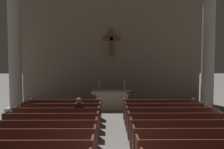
# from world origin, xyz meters

# --- Properties ---
(pew_left_row_3) EXTENTS (3.33, 0.50, 0.95)m
(pew_left_row_3) POSITION_xyz_m (-2.18, 1.88, 0.48)
(pew_left_row_3) COLOR #4C2319
(pew_left_row_3) RESTS_ON ground
(pew_left_row_4) EXTENTS (3.33, 0.50, 0.95)m
(pew_left_row_4) POSITION_xyz_m (-2.18, 2.84, 0.48)
(pew_left_row_4) COLOR #4C2319
(pew_left_row_4) RESTS_ON ground
(pew_left_row_5) EXTENTS (3.33, 0.50, 0.95)m
(pew_left_row_5) POSITION_xyz_m (-2.18, 3.81, 0.48)
(pew_left_row_5) COLOR #4C2319
(pew_left_row_5) RESTS_ON ground
(pew_left_row_6) EXTENTS (3.33, 0.50, 0.95)m
(pew_left_row_6) POSITION_xyz_m (-2.18, 4.77, 0.48)
(pew_left_row_6) COLOR #4C2319
(pew_left_row_6) RESTS_ON ground
(pew_left_row_7) EXTENTS (3.33, 0.50, 0.95)m
(pew_left_row_7) POSITION_xyz_m (-2.18, 5.73, 0.48)
(pew_left_row_7) COLOR #4C2319
(pew_left_row_7) RESTS_ON ground
(pew_left_row_8) EXTENTS (3.33, 0.50, 0.95)m
(pew_left_row_8) POSITION_xyz_m (-2.18, 6.69, 0.48)
(pew_left_row_8) COLOR #4C2319
(pew_left_row_8) RESTS_ON ground
(pew_right_row_3) EXTENTS (3.33, 0.50, 0.95)m
(pew_right_row_3) POSITION_xyz_m (2.18, 1.88, 0.48)
(pew_right_row_3) COLOR #4C2319
(pew_right_row_3) RESTS_ON ground
(pew_right_row_4) EXTENTS (3.33, 0.50, 0.95)m
(pew_right_row_4) POSITION_xyz_m (2.18, 2.84, 0.48)
(pew_right_row_4) COLOR #4C2319
(pew_right_row_4) RESTS_ON ground
(pew_right_row_5) EXTENTS (3.33, 0.50, 0.95)m
(pew_right_row_5) POSITION_xyz_m (2.18, 3.81, 0.48)
(pew_right_row_5) COLOR #4C2319
(pew_right_row_5) RESTS_ON ground
(pew_right_row_6) EXTENTS (3.33, 0.50, 0.95)m
(pew_right_row_6) POSITION_xyz_m (2.18, 4.77, 0.48)
(pew_right_row_6) COLOR #4C2319
(pew_right_row_6) RESTS_ON ground
(pew_right_row_7) EXTENTS (3.33, 0.50, 0.95)m
(pew_right_row_7) POSITION_xyz_m (2.18, 5.73, 0.48)
(pew_right_row_7) COLOR #4C2319
(pew_right_row_7) RESTS_ON ground
(pew_right_row_8) EXTENTS (3.33, 0.50, 0.95)m
(pew_right_row_8) POSITION_xyz_m (2.18, 6.69, 0.48)
(pew_right_row_8) COLOR #4C2319
(pew_right_row_8) RESTS_ON ground
(column_left_second) EXTENTS (1.00, 1.00, 6.40)m
(column_left_second) POSITION_xyz_m (-5.13, 8.58, 3.12)
(column_left_second) COLOR #ADA89E
(column_left_second) RESTS_ON ground
(column_right_second) EXTENTS (1.00, 1.00, 6.40)m
(column_right_second) POSITION_xyz_m (5.13, 8.58, 3.12)
(column_right_second) COLOR #ADA89E
(column_right_second) RESTS_ON ground
(altar) EXTENTS (2.20, 0.90, 1.01)m
(altar) POSITION_xyz_m (0.00, 9.04, 0.53)
(altar) COLOR #BCB7AD
(altar) RESTS_ON ground
(candlestick_left) EXTENTS (0.16, 0.16, 0.58)m
(candlestick_left) POSITION_xyz_m (-0.70, 9.04, 1.19)
(candlestick_left) COLOR #B79338
(candlestick_left) RESTS_ON altar
(candlestick_right) EXTENTS (0.16, 0.16, 0.58)m
(candlestick_right) POSITION_xyz_m (0.70, 9.04, 1.19)
(candlestick_right) COLOR #B79338
(candlestick_right) RESTS_ON altar
(apse_with_cross) EXTENTS (11.32, 0.46, 6.86)m
(apse_with_cross) POSITION_xyz_m (0.00, 11.44, 3.43)
(apse_with_cross) COLOR gray
(apse_with_cross) RESTS_ON ground
(lectern) EXTENTS (0.44, 0.36, 1.15)m
(lectern) POSITION_xyz_m (0.97, 7.84, 0.55)
(lectern) COLOR #4C2319
(lectern) RESTS_ON ground
(lone_worshipper) EXTENTS (0.32, 0.43, 1.32)m
(lone_worshipper) POSITION_xyz_m (-1.32, 4.81, 0.69)
(lone_worshipper) COLOR #26262B
(lone_worshipper) RESTS_ON ground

